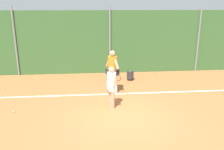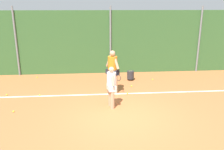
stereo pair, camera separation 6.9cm
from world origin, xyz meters
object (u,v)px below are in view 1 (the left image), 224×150
object	(u,v)px
tennis_ball_4	(6,95)
tennis_ball_6	(37,78)
tennis_ball_0	(127,93)
tennis_ball_1	(39,95)
player_foreground_near	(112,85)
tennis_ball_5	(152,79)
ball_hopper	(130,75)
tennis_ball_2	(13,112)
player_midcourt	(112,69)
tennis_ball_3	(131,86)

from	to	relation	value
tennis_ball_4	tennis_ball_6	xyz separation A→B (m)	(0.75, 2.52, 0.00)
tennis_ball_0	tennis_ball_1	world-z (taller)	same
player_foreground_near	tennis_ball_0	distance (m)	1.75
player_foreground_near	tennis_ball_5	distance (m)	4.11
ball_hopper	player_foreground_near	bearing A→B (deg)	-111.15
ball_hopper	tennis_ball_1	distance (m)	4.69
tennis_ball_6	tennis_ball_5	bearing A→B (deg)	-8.02
tennis_ball_2	tennis_ball_4	bearing A→B (deg)	115.36
tennis_ball_0	tennis_ball_5	bearing A→B (deg)	49.88
tennis_ball_5	player_foreground_near	bearing A→B (deg)	-127.28
player_midcourt	tennis_ball_5	size ratio (longest dim) A/B	28.94
tennis_ball_0	tennis_ball_1	size ratio (longest dim) A/B	1.00
tennis_ball_0	tennis_ball_3	world-z (taller)	same
tennis_ball_2	tennis_ball_6	world-z (taller)	same
ball_hopper	tennis_ball_3	distance (m)	1.07
tennis_ball_0	tennis_ball_6	bearing A→B (deg)	148.41
player_midcourt	tennis_ball_5	distance (m)	2.96
tennis_ball_4	tennis_ball_5	size ratio (longest dim) A/B	1.00
tennis_ball_0	tennis_ball_3	bearing A→B (deg)	70.48
player_foreground_near	tennis_ball_5	size ratio (longest dim) A/B	24.28
tennis_ball_2	tennis_ball_0	bearing A→B (deg)	18.23
player_foreground_near	player_midcourt	bearing A→B (deg)	-15.63
player_foreground_near	tennis_ball_5	xyz separation A→B (m)	(2.43, 3.20, -0.86)
player_midcourt	tennis_ball_2	size ratio (longest dim) A/B	28.94
tennis_ball_3	tennis_ball_5	world-z (taller)	same
tennis_ball_0	tennis_ball_3	xyz separation A→B (m)	(0.34, 0.96, 0.00)
tennis_ball_3	tennis_ball_6	size ratio (longest dim) A/B	1.00
ball_hopper	tennis_ball_4	xyz separation A→B (m)	(-5.72, -1.73, -0.26)
tennis_ball_4	tennis_ball_5	xyz separation A→B (m)	(6.89, 1.65, 0.00)
tennis_ball_2	ball_hopper	bearing A→B (deg)	35.20
tennis_ball_2	player_foreground_near	bearing A→B (deg)	2.98
player_midcourt	tennis_ball_3	xyz separation A→B (m)	(0.98, 0.65, -1.04)
player_foreground_near	tennis_ball_6	bearing A→B (deg)	33.26
tennis_ball_1	tennis_ball_3	world-z (taller)	same
tennis_ball_2	tennis_ball_6	size ratio (longest dim) A/B	1.00
tennis_ball_4	tennis_ball_6	bearing A→B (deg)	73.44
tennis_ball_4	tennis_ball_5	distance (m)	7.09
player_foreground_near	tennis_ball_6	distance (m)	5.57
player_midcourt	tennis_ball_4	distance (m)	4.76
tennis_ball_3	tennis_ball_2	bearing A→B (deg)	-153.16
player_midcourt	ball_hopper	distance (m)	2.15
tennis_ball_1	tennis_ball_4	size ratio (longest dim) A/B	1.00
player_midcourt	tennis_ball_4	bearing A→B (deg)	-129.08
tennis_ball_3	tennis_ball_4	size ratio (longest dim) A/B	1.00
player_midcourt	tennis_ball_5	xyz separation A→B (m)	(2.25, 1.61, -1.04)
player_midcourt	tennis_ball_0	size ratio (longest dim) A/B	28.94
tennis_ball_4	tennis_ball_6	distance (m)	2.63
tennis_ball_1	tennis_ball_3	bearing A→B (deg)	11.59
tennis_ball_1	tennis_ball_2	world-z (taller)	same
player_foreground_near	tennis_ball_3	distance (m)	2.66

